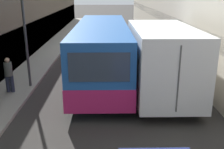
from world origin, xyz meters
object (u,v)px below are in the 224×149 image
Objects in this scene: box_truck at (158,57)px; pedestrian at (9,74)px; bus at (102,51)px; panel_van at (94,30)px.

pedestrian is at bearing -176.46° from box_truck.
panel_van is (-0.94, 11.44, -0.54)m from bus.
panel_van is at bearing 94.69° from bus.
panel_van reaches higher than pedestrian.
bus is 3.10m from box_truck.
pedestrian is (-6.80, -0.42, -0.67)m from box_truck.
bus is 1.28× the size of box_truck.
pedestrian is (-4.18, -2.07, -0.58)m from bus.
panel_van is at bearing 76.51° from pedestrian.
box_truck is 1.64× the size of panel_van.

